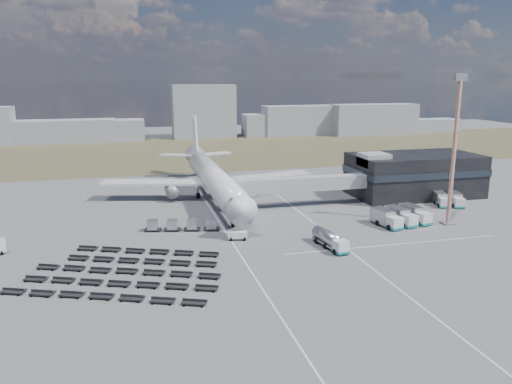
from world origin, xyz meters
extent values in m
plane|color=#565659|center=(0.00, 0.00, 0.00)|extent=(420.00, 420.00, 0.00)
cube|color=#4A412C|center=(0.00, 110.00, 0.01)|extent=(420.00, 90.00, 0.01)
cube|color=silver|center=(-2.00, 5.00, 0.01)|extent=(0.25, 110.00, 0.01)
cube|color=silver|center=(16.00, 5.00, 0.01)|extent=(0.25, 110.00, 0.01)
cube|color=silver|center=(25.00, -8.00, 0.01)|extent=(40.00, 0.25, 0.01)
cube|color=black|center=(48.00, 24.00, 5.00)|extent=(30.00, 16.00, 10.00)
cube|color=#262D38|center=(48.00, 24.00, 6.20)|extent=(30.40, 16.40, 1.60)
cube|color=#939399|center=(36.00, 22.00, 9.50)|extent=(6.00, 6.00, 3.00)
cube|color=#939399|center=(18.10, 20.50, 5.10)|extent=(29.80, 3.00, 3.00)
cube|color=#939399|center=(4.70, 20.00, 5.10)|extent=(4.00, 3.60, 3.40)
cylinder|color=slate|center=(6.20, 20.50, 2.55)|extent=(0.70, 0.70, 5.10)
cylinder|color=black|center=(6.20, 20.50, 0.45)|extent=(1.40, 0.90, 1.40)
cylinder|color=silver|center=(0.00, 30.00, 5.30)|extent=(5.60, 48.00, 5.60)
cone|color=silver|center=(0.00, 3.50, 5.30)|extent=(5.60, 5.00, 5.60)
cone|color=silver|center=(0.00, 58.00, 6.10)|extent=(5.60, 8.00, 5.60)
cube|color=black|center=(0.00, 5.50, 6.10)|extent=(2.20, 2.00, 0.80)
cube|color=silver|center=(-13.00, 35.00, 4.10)|extent=(25.59, 11.38, 0.50)
cube|color=silver|center=(13.00, 35.00, 4.10)|extent=(25.59, 11.38, 0.50)
cylinder|color=slate|center=(-9.50, 33.00, 2.40)|extent=(3.00, 5.00, 3.00)
cylinder|color=slate|center=(9.50, 33.00, 2.40)|extent=(3.00, 5.00, 3.00)
cube|color=silver|center=(-5.50, 60.00, 6.50)|extent=(9.49, 5.63, 0.35)
cube|color=silver|center=(5.50, 60.00, 6.50)|extent=(9.49, 5.63, 0.35)
cube|color=silver|center=(0.00, 61.00, 11.80)|extent=(0.50, 9.06, 11.45)
cylinder|color=slate|center=(0.00, 9.00, 1.25)|extent=(0.50, 0.50, 2.50)
cylinder|color=slate|center=(-3.20, 34.00, 1.25)|extent=(0.60, 0.60, 2.50)
cylinder|color=slate|center=(3.20, 34.00, 1.25)|extent=(0.60, 0.60, 2.50)
cylinder|color=black|center=(0.00, 9.00, 0.50)|extent=(0.50, 1.20, 1.20)
cube|color=gray|center=(-47.40, 149.74, 4.94)|extent=(46.77, 12.00, 9.88)
cube|color=gray|center=(-18.81, 150.83, 4.69)|extent=(14.96, 12.00, 9.38)
cube|color=gray|center=(16.39, 153.69, 12.25)|extent=(29.04, 12.00, 24.51)
cube|color=gray|center=(42.67, 151.53, 5.27)|extent=(14.76, 12.00, 10.53)
cube|color=gray|center=(72.20, 150.70, 7.17)|extent=(54.21, 12.00, 14.34)
cube|color=gray|center=(99.60, 144.52, 7.47)|extent=(42.65, 12.00, 14.94)
cube|color=gray|center=(136.35, 149.65, 3.27)|extent=(25.72, 12.00, 6.54)
cube|color=silver|center=(13.92, -10.06, 1.28)|extent=(2.42, 2.42, 2.03)
cube|color=#15797B|center=(13.92, -10.06, 0.49)|extent=(2.52, 2.52, 0.44)
cylinder|color=#A8A8AD|center=(13.26, -5.78, 1.68)|extent=(3.19, 6.88, 2.21)
cube|color=slate|center=(13.26, -5.78, 0.66)|extent=(3.10, 6.87, 0.31)
cylinder|color=black|center=(13.46, -7.09, 0.44)|extent=(2.42, 1.31, 0.97)
cube|color=silver|center=(-0.73, 1.46, 0.76)|extent=(3.73, 2.55, 1.53)
cube|color=silver|center=(5.26, 37.65, 1.51)|extent=(2.74, 5.84, 2.65)
cube|color=#15797B|center=(5.26, 37.65, 0.43)|extent=(2.84, 5.94, 0.43)
cube|color=silver|center=(29.15, -0.40, 1.36)|extent=(2.78, 2.70, 2.30)
cube|color=#15797B|center=(29.15, -0.40, 0.47)|extent=(2.91, 2.82, 0.47)
cube|color=#A8A8AD|center=(28.48, 3.19, 1.78)|extent=(3.35, 5.18, 2.72)
cube|color=silver|center=(32.64, 0.26, 1.36)|extent=(2.78, 2.70, 2.30)
cube|color=#15797B|center=(32.64, 0.26, 0.47)|extent=(2.91, 2.82, 0.47)
cube|color=#A8A8AD|center=(31.97, 3.85, 1.78)|extent=(3.35, 5.18, 2.72)
cube|color=silver|center=(36.13, 0.91, 1.36)|extent=(2.78, 2.70, 2.30)
cube|color=#15797B|center=(36.13, 0.91, 0.47)|extent=(2.91, 2.82, 0.47)
cube|color=#A8A8AD|center=(35.46, 4.50, 1.78)|extent=(3.35, 5.18, 2.72)
cube|color=silver|center=(47.85, 11.32, 1.22)|extent=(2.67, 2.61, 2.07)
cube|color=#15797B|center=(47.85, 11.32, 0.42)|extent=(2.79, 2.72, 0.42)
cube|color=#A8A8AD|center=(48.81, 14.46, 1.60)|extent=(3.42, 4.79, 2.44)
cube|color=silver|center=(50.90, 10.38, 1.22)|extent=(2.67, 2.61, 2.07)
cube|color=#15797B|center=(50.90, 10.38, 0.42)|extent=(2.79, 2.72, 0.42)
cube|color=#A8A8AD|center=(51.86, 13.53, 1.60)|extent=(3.42, 4.79, 2.44)
cube|color=black|center=(-15.06, 10.14, 0.34)|extent=(3.27, 2.39, 0.21)
cube|color=#A8A8AD|center=(-15.06, 10.14, 1.31)|extent=(2.16, 2.16, 1.71)
cube|color=black|center=(-11.48, 9.39, 0.34)|extent=(3.27, 2.39, 0.21)
cube|color=#A8A8AD|center=(-11.48, 9.39, 1.31)|extent=(2.16, 2.16, 1.71)
cube|color=black|center=(-7.91, 8.65, 0.34)|extent=(3.27, 2.39, 0.21)
cube|color=#A8A8AD|center=(-7.91, 8.65, 1.31)|extent=(2.16, 2.16, 1.71)
cube|color=black|center=(-4.34, 7.90, 0.34)|extent=(3.27, 2.39, 0.21)
cube|color=#A8A8AD|center=(-4.34, 7.90, 1.31)|extent=(2.16, 2.16, 1.71)
cube|color=black|center=(-23.07, -17.72, 0.37)|extent=(27.37, 12.27, 0.74)
cube|color=black|center=(-21.45, -13.70, 0.37)|extent=(27.37, 12.27, 0.74)
cube|color=black|center=(-19.82, -9.68, 0.37)|extent=(27.37, 12.27, 0.74)
cube|color=black|center=(-18.20, -5.66, 0.37)|extent=(23.54, 10.72, 0.74)
cube|color=black|center=(-16.57, -1.64, 0.37)|extent=(23.54, 10.72, 0.74)
cylinder|color=#AD3F1B|center=(41.17, 0.42, 13.89)|extent=(0.78, 0.78, 27.78)
cube|color=slate|center=(41.17, 0.42, 28.11)|extent=(2.72, 0.90, 1.33)
cube|color=#565659|center=(41.17, 0.42, 0.17)|extent=(2.22, 2.22, 0.33)
camera|label=1|loc=(-18.55, -81.03, 28.26)|focal=35.00mm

